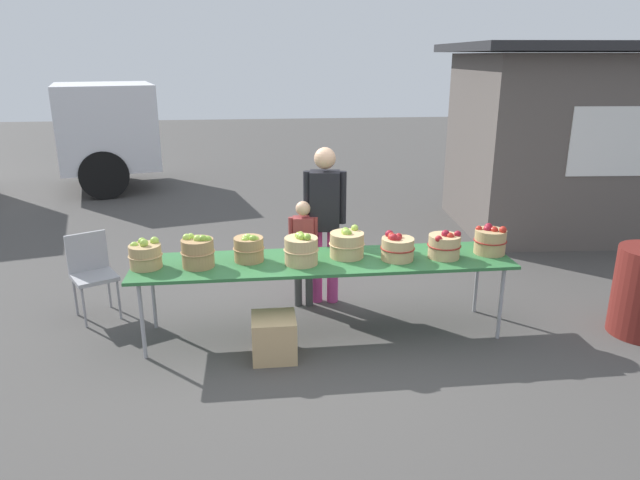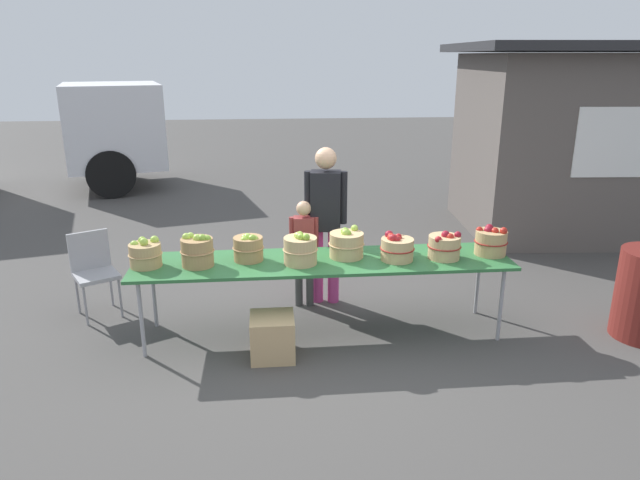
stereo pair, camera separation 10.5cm
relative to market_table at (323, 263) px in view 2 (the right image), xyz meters
name	(u,v)px [view 2 (the right image)]	position (x,y,z in m)	size (l,w,h in m)	color
ground_plane	(323,333)	(0.00, 0.00, -0.72)	(40.00, 40.00, 0.00)	#474442
market_table	(323,263)	(0.00, 0.00, 0.00)	(3.50, 0.76, 0.75)	#2D6B38
apple_basket_green_0	(145,254)	(-1.61, -0.01, 0.15)	(0.30, 0.30, 0.28)	tan
apple_basket_green_1	(197,251)	(-1.14, -0.04, 0.17)	(0.31, 0.31, 0.30)	#A87F51
apple_basket_green_2	(248,247)	(-0.69, 0.06, 0.16)	(0.29, 0.29, 0.27)	#A87F51
apple_basket_green_3	(300,250)	(-0.21, -0.07, 0.17)	(0.32, 0.32, 0.30)	tan
apple_basket_green_4	(347,244)	(0.23, 0.07, 0.16)	(0.34, 0.34, 0.29)	tan
apple_basket_red_0	(397,248)	(0.68, -0.06, 0.15)	(0.32, 0.32, 0.26)	tan
apple_basket_red_1	(444,246)	(1.13, -0.05, 0.15)	(0.32, 0.32, 0.27)	tan
apple_basket_red_2	(491,241)	(1.61, 0.01, 0.16)	(0.31, 0.31, 0.29)	tan
vendor_adult	(326,214)	(0.10, 0.75, 0.27)	(0.44, 0.27, 1.68)	#CC3F8C
child_customer	(304,245)	(-0.13, 0.67, -0.04)	(0.30, 0.16, 1.15)	#3F3F3F
food_kiosk	(573,139)	(4.07, 3.20, 0.67)	(3.70, 3.14, 2.74)	#59514C
folding_chair	(94,267)	(-2.29, 0.68, -0.21)	(0.54, 0.54, 0.86)	#99999E
produce_crate	(272,337)	(-0.49, -0.41, -0.53)	(0.39, 0.39, 0.39)	tan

